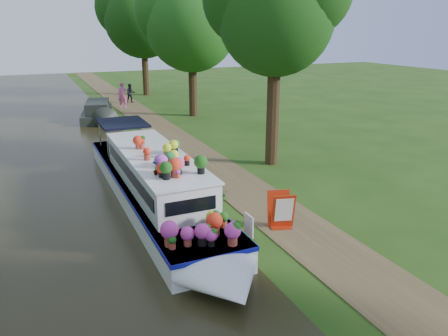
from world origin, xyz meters
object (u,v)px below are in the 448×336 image
at_px(pedestrian_dark, 131,93).
at_px(pedestrian_pink, 123,95).
at_px(sandwich_board, 281,212).
at_px(plant_boat, 156,183).
at_px(second_boat, 98,112).

bearing_deg(pedestrian_dark, pedestrian_pink, -114.29).
height_order(sandwich_board, pedestrian_pink, pedestrian_pink).
xyz_separation_m(plant_boat, pedestrian_pink, (2.89, 19.65, 0.15)).
height_order(pedestrian_pink, pedestrian_dark, pedestrian_pink).
bearing_deg(pedestrian_dark, sandwich_board, -90.62).
bearing_deg(plant_boat, sandwich_board, -45.85).
relative_size(plant_boat, pedestrian_dark, 8.88).
height_order(second_boat, pedestrian_dark, pedestrian_dark).
bearing_deg(second_boat, sandwich_board, -70.95).
bearing_deg(pedestrian_pink, second_boat, -106.79).
distance_m(plant_boat, sandwich_board, 4.31).
bearing_deg(pedestrian_pink, sandwich_board, -72.01).
bearing_deg(pedestrian_pink, pedestrian_dark, 81.82).
bearing_deg(pedestrian_dark, second_boat, -119.73).
xyz_separation_m(second_boat, pedestrian_dark, (3.47, 5.69, 0.30)).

